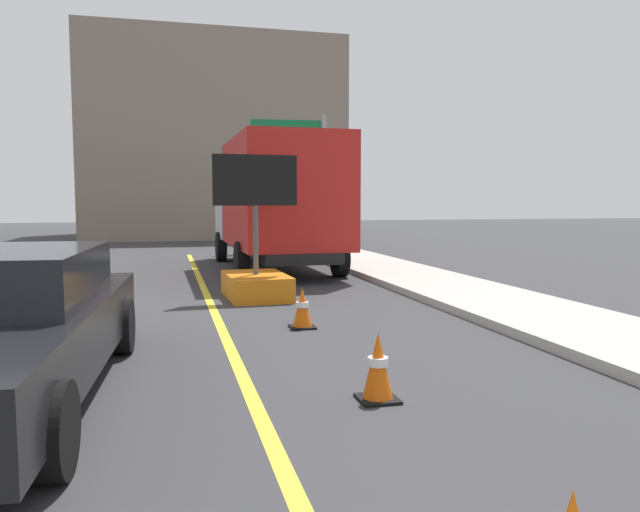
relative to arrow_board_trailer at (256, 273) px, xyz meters
name	(u,v)px	position (x,y,z in m)	size (l,w,h in m)	color
lane_center_stripe	(300,508)	(-0.90, -8.07, -0.48)	(0.14, 36.00, 0.01)	yellow
arrow_board_trailer	(256,273)	(0.00, 0.00, 0.00)	(1.60, 1.85, 2.70)	orange
box_truck	(276,201)	(1.22, 4.66, 1.35)	(2.76, 7.30, 3.39)	black
highway_guide_sign	(303,158)	(3.30, 10.68, 2.94)	(2.78, 0.38, 5.00)	gray
far_building_block	(211,144)	(0.79, 22.09, 4.44)	(12.61, 9.36, 9.85)	gray
traffic_cone_mid_lane	(378,367)	(0.22, -6.30, -0.17)	(0.36, 0.36, 0.64)	black
traffic_cone_far_lane	(302,308)	(0.24, -2.97, -0.19)	(0.36, 0.36, 0.60)	black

